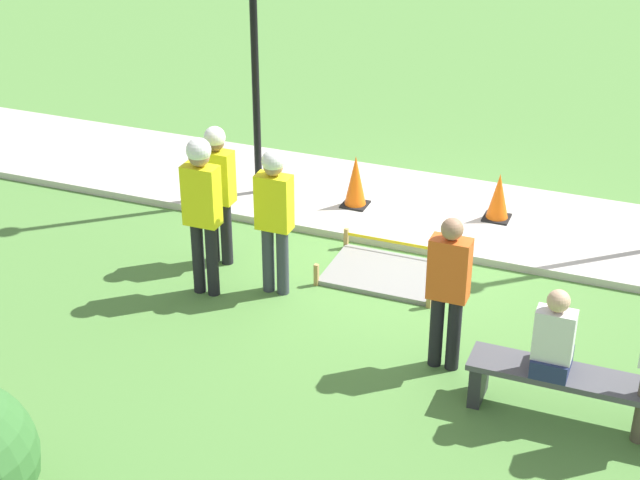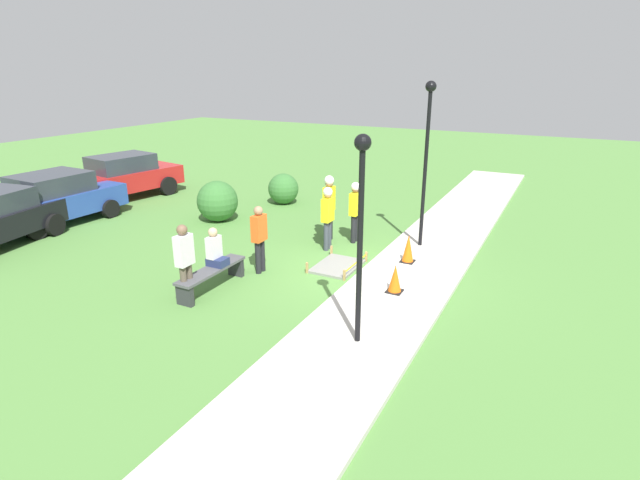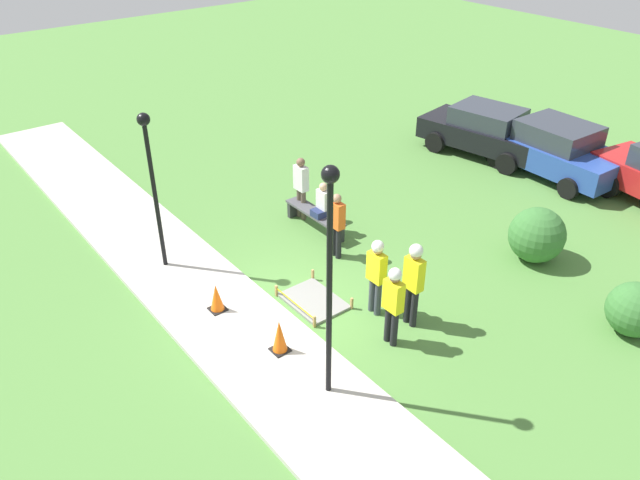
{
  "view_description": "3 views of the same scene",
  "coord_description": "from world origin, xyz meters",
  "px_view_note": "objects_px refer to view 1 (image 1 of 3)",
  "views": [
    {
      "loc": [
        -2.89,
        10.43,
        5.75
      ],
      "look_at": [
        0.56,
        1.75,
        0.92
      ],
      "focal_mm": 55.0,
      "sensor_mm": 36.0,
      "label": 1
    },
    {
      "loc": [
        -10.43,
        -4.27,
        4.78
      ],
      "look_at": [
        -0.03,
        1.09,
        0.72
      ],
      "focal_mm": 28.0,
      "sensor_mm": 36.0,
      "label": 2
    },
    {
      "loc": [
        8.81,
        -5.89,
        8.16
      ],
      "look_at": [
        -0.42,
        1.31,
        1.07
      ],
      "focal_mm": 35.0,
      "sensor_mm": 36.0,
      "label": 3
    }
  ],
  "objects_px": {
    "worker_supervisor": "(274,210)",
    "worker_trainee": "(202,202)",
    "park_bench": "(575,387)",
    "traffic_cone_far_patch": "(356,181)",
    "traffic_cone_near_patch": "(498,197)",
    "worker_assistant": "(217,184)",
    "person_seated_on_bench": "(554,341)",
    "bystander_in_orange_shirt": "(448,285)"
  },
  "relations": [
    {
      "from": "traffic_cone_far_patch",
      "to": "bystander_in_orange_shirt",
      "type": "bearing_deg",
      "value": 123.85
    },
    {
      "from": "person_seated_on_bench",
      "to": "bystander_in_orange_shirt",
      "type": "xyz_separation_m",
      "value": [
        1.12,
        -0.45,
        0.1
      ]
    },
    {
      "from": "worker_supervisor",
      "to": "worker_trainee",
      "type": "distance_m",
      "value": 0.81
    },
    {
      "from": "traffic_cone_far_patch",
      "to": "park_bench",
      "type": "height_order",
      "value": "traffic_cone_far_patch"
    },
    {
      "from": "worker_assistant",
      "to": "worker_supervisor",
      "type": "bearing_deg",
      "value": 155.99
    },
    {
      "from": "park_bench",
      "to": "worker_trainee",
      "type": "relative_size",
      "value": 1.05
    },
    {
      "from": "worker_supervisor",
      "to": "worker_assistant",
      "type": "distance_m",
      "value": 1.01
    },
    {
      "from": "park_bench",
      "to": "bystander_in_orange_shirt",
      "type": "height_order",
      "value": "bystander_in_orange_shirt"
    },
    {
      "from": "park_bench",
      "to": "person_seated_on_bench",
      "type": "height_order",
      "value": "person_seated_on_bench"
    },
    {
      "from": "park_bench",
      "to": "worker_supervisor",
      "type": "distance_m",
      "value": 3.8
    },
    {
      "from": "park_bench",
      "to": "worker_supervisor",
      "type": "relative_size",
      "value": 1.13
    },
    {
      "from": "traffic_cone_near_patch",
      "to": "traffic_cone_far_patch",
      "type": "relative_size",
      "value": 0.89
    },
    {
      "from": "worker_assistant",
      "to": "person_seated_on_bench",
      "type": "bearing_deg",
      "value": 159.15
    },
    {
      "from": "traffic_cone_far_patch",
      "to": "worker_trainee",
      "type": "bearing_deg",
      "value": 72.01
    },
    {
      "from": "traffic_cone_far_patch",
      "to": "person_seated_on_bench",
      "type": "bearing_deg",
      "value": 131.98
    },
    {
      "from": "traffic_cone_near_patch",
      "to": "worker_assistant",
      "type": "height_order",
      "value": "worker_assistant"
    },
    {
      "from": "park_bench",
      "to": "person_seated_on_bench",
      "type": "distance_m",
      "value": 0.55
    },
    {
      "from": "worker_assistant",
      "to": "traffic_cone_far_patch",
      "type": "bearing_deg",
      "value": -118.59
    },
    {
      "from": "traffic_cone_near_patch",
      "to": "bystander_in_orange_shirt",
      "type": "relative_size",
      "value": 0.38
    },
    {
      "from": "worker_trainee",
      "to": "bystander_in_orange_shirt",
      "type": "distance_m",
      "value": 2.97
    },
    {
      "from": "person_seated_on_bench",
      "to": "worker_assistant",
      "type": "bearing_deg",
      "value": -20.85
    },
    {
      "from": "person_seated_on_bench",
      "to": "worker_assistant",
      "type": "distance_m",
      "value": 4.54
    },
    {
      "from": "traffic_cone_near_patch",
      "to": "park_bench",
      "type": "bearing_deg",
      "value": 112.37
    },
    {
      "from": "traffic_cone_far_patch",
      "to": "traffic_cone_near_patch",
      "type": "bearing_deg",
      "value": -170.82
    },
    {
      "from": "traffic_cone_near_patch",
      "to": "person_seated_on_bench",
      "type": "xyz_separation_m",
      "value": [
        -1.32,
        3.84,
        0.44
      ]
    },
    {
      "from": "worker_supervisor",
      "to": "worker_trainee",
      "type": "bearing_deg",
      "value": 23.57
    },
    {
      "from": "traffic_cone_far_patch",
      "to": "worker_assistant",
      "type": "height_order",
      "value": "worker_assistant"
    },
    {
      "from": "traffic_cone_near_patch",
      "to": "worker_assistant",
      "type": "distance_m",
      "value": 3.72
    },
    {
      "from": "traffic_cone_near_patch",
      "to": "worker_trainee",
      "type": "height_order",
      "value": "worker_trainee"
    },
    {
      "from": "person_seated_on_bench",
      "to": "worker_assistant",
      "type": "xyz_separation_m",
      "value": [
        4.24,
        -1.61,
        0.2
      ]
    },
    {
      "from": "person_seated_on_bench",
      "to": "worker_trainee",
      "type": "bearing_deg",
      "value": -12.33
    },
    {
      "from": "person_seated_on_bench",
      "to": "bystander_in_orange_shirt",
      "type": "relative_size",
      "value": 0.53
    },
    {
      "from": "park_bench",
      "to": "worker_trainee",
      "type": "height_order",
      "value": "worker_trainee"
    },
    {
      "from": "worker_supervisor",
      "to": "traffic_cone_far_patch",
      "type": "bearing_deg",
      "value": -93.2
    },
    {
      "from": "bystander_in_orange_shirt",
      "to": "worker_supervisor",
      "type": "bearing_deg",
      "value": -18.83
    },
    {
      "from": "bystander_in_orange_shirt",
      "to": "worker_assistant",
      "type": "bearing_deg",
      "value": -20.39
    },
    {
      "from": "park_bench",
      "to": "worker_assistant",
      "type": "height_order",
      "value": "worker_assistant"
    },
    {
      "from": "traffic_cone_near_patch",
      "to": "worker_assistant",
      "type": "xyz_separation_m",
      "value": [
        2.92,
        2.23,
        0.63
      ]
    },
    {
      "from": "traffic_cone_far_patch",
      "to": "person_seated_on_bench",
      "type": "height_order",
      "value": "person_seated_on_bench"
    },
    {
      "from": "park_bench",
      "to": "worker_trainee",
      "type": "bearing_deg",
      "value": -11.01
    },
    {
      "from": "worker_supervisor",
      "to": "worker_assistant",
      "type": "bearing_deg",
      "value": -24.01
    },
    {
      "from": "traffic_cone_far_patch",
      "to": "worker_supervisor",
      "type": "height_order",
      "value": "worker_supervisor"
    }
  ]
}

